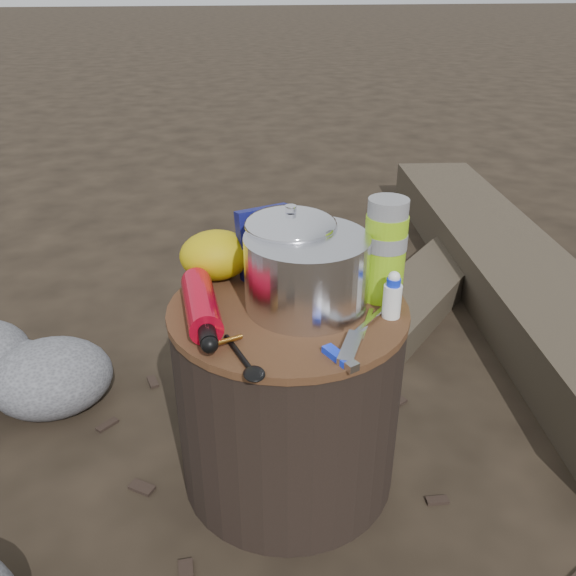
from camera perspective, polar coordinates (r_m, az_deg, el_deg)
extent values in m
plane|color=black|center=(1.44, 0.00, -17.22)|extent=(60.00, 60.00, 0.00)
cylinder|color=black|center=(1.29, 0.00, -10.30)|extent=(0.48, 0.48, 0.44)
cube|color=#3D3428|center=(2.29, 20.31, 2.01)|extent=(0.66, 2.14, 0.18)
cube|color=#3D3428|center=(2.30, 15.00, 1.82)|extent=(0.99, 0.98, 0.10)
cylinder|color=silver|center=(1.14, 1.80, 1.59)|extent=(0.24, 0.24, 0.15)
cylinder|color=white|center=(1.18, 0.26, 3.44)|extent=(0.18, 0.18, 0.18)
cylinder|color=#92CF16|center=(1.17, 9.39, 3.62)|extent=(0.08, 0.08, 0.21)
cylinder|color=black|center=(1.27, 2.58, 3.71)|extent=(0.08, 0.08, 0.12)
ellipsoid|color=#BEA50B|center=(1.27, -7.02, 3.21)|extent=(0.16, 0.13, 0.11)
cube|color=#0F1259|center=(1.27, -2.27, 4.45)|extent=(0.12, 0.06, 0.15)
cube|color=#1432EB|center=(1.01, 4.80, -6.54)|extent=(0.05, 0.08, 0.01)
cube|color=silver|center=(1.03, 6.11, -5.82)|extent=(0.07, 0.10, 0.01)
cylinder|color=white|center=(1.13, 10.11, -0.86)|extent=(0.04, 0.04, 0.08)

